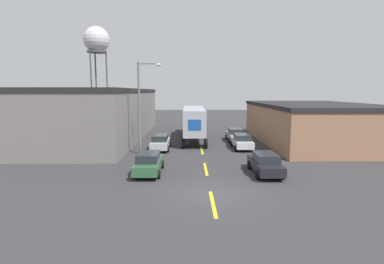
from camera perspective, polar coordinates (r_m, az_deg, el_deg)
The scene contains 12 objects.
ground_plane at distance 17.78m, azimuth 3.64°, elevation -11.75°, with size 160.00×160.00×0.00m, color #333335.
road_centerline at distance 23.26m, azimuth 2.62°, elevation -7.01°, with size 0.20×18.23×0.01m.
warehouse_left at distance 40.11m, azimuth -16.79°, elevation 3.42°, with size 10.59×28.65×6.25m.
warehouse_right at distance 37.64m, azimuth 21.90°, elevation 1.63°, with size 11.81×19.80×4.56m.
semi_truck at distance 37.35m, azimuth 0.33°, elevation 2.32°, with size 2.70×14.85×3.94m.
parked_car_right_near at distance 22.33m, azimuth 13.78°, elevation -5.79°, with size 1.93×4.56×1.54m.
parked_car_right_far at distance 36.19m, azimuth 8.21°, elevation -0.50°, with size 1.93×4.56×1.54m.
parked_car_right_mid at distance 31.56m, azimuth 9.50°, elevation -1.74°, with size 1.93×4.56×1.54m.
parked_car_left_far at distance 30.78m, azimuth -6.04°, elevation -1.91°, with size 1.93×4.56×1.54m.
parked_car_left_near at distance 22.09m, azimuth -8.27°, elevation -5.80°, with size 1.93×4.56×1.54m.
water_tower at distance 62.46m, azimuth -17.73°, elevation 16.15°, with size 4.93×4.93×18.20m.
street_lamp at distance 28.46m, azimuth -9.58°, elevation 5.63°, with size 2.24×0.32×8.61m.
Camera 1 is at (-1.25, -16.71, 5.93)m, focal length 28.00 mm.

